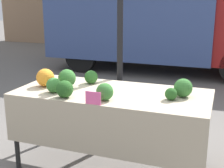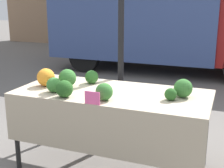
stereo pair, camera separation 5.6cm
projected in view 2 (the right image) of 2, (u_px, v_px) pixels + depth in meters
The scene contains 14 objects.
ground_plane at pixel (112, 166), 3.37m from camera, with size 40.00×40.00×0.00m, color slate.
tent_pole at pixel (121, 52), 3.67m from camera, with size 0.07×0.07×2.29m.
parked_truck at pixel (157, 16), 7.70m from camera, with size 5.35×2.14×2.50m.
market_table at pixel (110, 103), 3.12m from camera, with size 1.95×0.89×0.84m.
orange_cauliflower at pixel (46, 77), 3.33m from camera, with size 0.19×0.19×0.19m.
romanesco_head at pixel (65, 75), 3.60m from camera, with size 0.14×0.14×0.11m.
broccoli_head_0 at pixel (64, 89), 2.95m from camera, with size 0.17×0.17×0.17m.
broccoli_head_1 at pixel (67, 78), 3.32m from camera, with size 0.19×0.19×0.19m.
broccoli_head_2 at pixel (54, 85), 3.12m from camera, with size 0.15×0.15×0.15m.
broccoli_head_3 at pixel (92, 77), 3.44m from camera, with size 0.15×0.15×0.15m.
broccoli_head_4 at pixel (171, 94), 2.86m from camera, with size 0.12×0.12×0.12m.
broccoli_head_5 at pixel (104, 92), 2.86m from camera, with size 0.16×0.16×0.16m.
broccoli_head_6 at pixel (183, 88), 2.95m from camera, with size 0.18×0.18×0.18m.
price_sign at pixel (92, 98), 2.75m from camera, with size 0.15×0.01×0.12m.
Camera 2 is at (1.09, -2.82, 1.73)m, focal length 50.00 mm.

